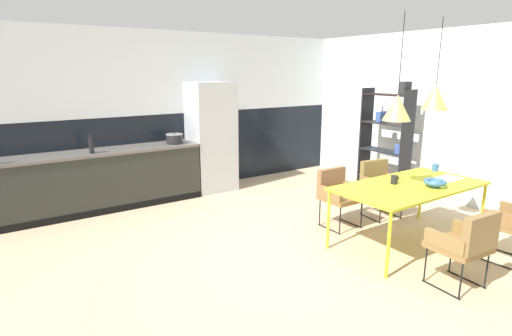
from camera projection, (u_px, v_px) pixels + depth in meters
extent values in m
plane|color=tan|center=(310.00, 254.00, 4.68)|extent=(8.81, 8.81, 0.00)
cube|color=black|center=(187.00, 151.00, 7.21)|extent=(6.58, 0.12, 1.35)
cube|color=silver|center=(183.00, 73.00, 6.89)|extent=(6.58, 0.12, 1.35)
cube|color=silver|center=(474.00, 119.00, 6.11)|extent=(0.12, 6.78, 2.70)
cube|color=#272924|center=(99.00, 182.00, 6.10)|extent=(3.07, 0.60, 0.86)
cube|color=#595550|center=(96.00, 152.00, 6.00)|extent=(3.10, 0.63, 0.04)
cube|color=black|center=(106.00, 211.00, 5.95)|extent=(3.07, 0.01, 0.10)
cube|color=#ADAFB2|center=(211.00, 137.00, 7.03)|extent=(0.73, 0.60, 1.88)
cube|color=gold|center=(410.00, 186.00, 4.79)|extent=(1.86, 0.94, 0.03)
cylinder|color=gold|center=(328.00, 220.00, 4.75)|extent=(0.04, 0.04, 0.72)
cylinder|color=gold|center=(421.00, 195.00, 5.71)|extent=(0.04, 0.04, 0.72)
cylinder|color=gold|center=(388.00, 245.00, 4.05)|extent=(0.04, 0.04, 0.72)
cylinder|color=gold|center=(482.00, 212.00, 5.01)|extent=(0.04, 0.04, 0.72)
cube|color=brown|center=(341.00, 198.00, 5.40)|extent=(0.48, 0.46, 0.06)
cube|color=brown|center=(331.00, 180.00, 5.52)|extent=(0.46, 0.08, 0.34)
cube|color=brown|center=(353.00, 188.00, 5.50)|extent=(0.05, 0.41, 0.14)
cube|color=brown|center=(329.00, 193.00, 5.26)|extent=(0.05, 0.41, 0.14)
cylinder|color=black|center=(361.00, 215.00, 5.41)|extent=(0.02, 0.02, 0.38)
cylinder|color=black|center=(340.00, 221.00, 5.19)|extent=(0.02, 0.02, 0.38)
cylinder|color=black|center=(341.00, 207.00, 5.71)|extent=(0.02, 0.02, 0.38)
cylinder|color=black|center=(320.00, 212.00, 5.50)|extent=(0.02, 0.02, 0.38)
cylinder|color=black|center=(350.00, 223.00, 5.60)|extent=(0.02, 0.41, 0.02)
cylinder|color=black|center=(329.00, 229.00, 5.39)|extent=(0.02, 0.41, 0.02)
cube|color=brown|center=(510.00, 224.00, 4.42)|extent=(0.51, 0.49, 0.06)
cube|color=brown|center=(503.00, 220.00, 4.27)|extent=(0.08, 0.42, 0.14)
cylinder|color=black|center=(481.00, 242.00, 4.51)|extent=(0.02, 0.02, 0.40)
cylinder|color=black|center=(497.00, 234.00, 4.74)|extent=(0.02, 0.02, 0.40)
cylinder|color=black|center=(497.00, 264.00, 4.40)|extent=(0.04, 0.41, 0.02)
cube|color=brown|center=(383.00, 189.00, 5.77)|extent=(0.54, 0.52, 0.06)
cube|color=brown|center=(374.00, 172.00, 5.90)|extent=(0.46, 0.14, 0.35)
cube|color=brown|center=(395.00, 180.00, 5.85)|extent=(0.10, 0.42, 0.14)
cube|color=brown|center=(371.00, 184.00, 5.66)|extent=(0.10, 0.42, 0.14)
cylinder|color=black|center=(402.00, 206.00, 5.75)|extent=(0.02, 0.02, 0.39)
cylinder|color=black|center=(380.00, 210.00, 5.57)|extent=(0.02, 0.02, 0.39)
cylinder|color=black|center=(383.00, 198.00, 6.08)|extent=(0.02, 0.02, 0.39)
cylinder|color=black|center=(362.00, 202.00, 5.91)|extent=(0.02, 0.02, 0.39)
cylinder|color=black|center=(391.00, 214.00, 5.96)|extent=(0.07, 0.41, 0.02)
cylinder|color=black|center=(370.00, 218.00, 5.78)|extent=(0.07, 0.41, 0.02)
cube|color=brown|center=(458.00, 247.00, 3.90)|extent=(0.51, 0.49, 0.06)
cube|color=brown|center=(481.00, 233.00, 3.68)|extent=(0.46, 0.11, 0.36)
cube|color=brown|center=(445.00, 242.00, 3.77)|extent=(0.08, 0.42, 0.14)
cube|color=brown|center=(473.00, 232.00, 3.98)|extent=(0.08, 0.42, 0.14)
cylinder|color=black|center=(425.00, 264.00, 4.01)|extent=(0.02, 0.02, 0.38)
cylinder|color=black|center=(451.00, 255.00, 4.21)|extent=(0.02, 0.02, 0.38)
cylinder|color=black|center=(461.00, 281.00, 3.69)|extent=(0.02, 0.02, 0.38)
cylinder|color=black|center=(487.00, 271.00, 3.89)|extent=(0.02, 0.02, 0.38)
cylinder|color=black|center=(440.00, 289.00, 3.90)|extent=(0.04, 0.41, 0.02)
cylinder|color=black|center=(466.00, 279.00, 4.09)|extent=(0.04, 0.41, 0.02)
cylinder|color=#33607F|center=(435.00, 184.00, 4.68)|extent=(0.11, 0.11, 0.07)
torus|color=#325D81|center=(435.00, 182.00, 4.68)|extent=(0.26, 0.26, 0.05)
cube|color=white|center=(446.00, 179.00, 5.02)|extent=(0.14, 0.24, 0.01)
cube|color=white|center=(452.00, 177.00, 5.10)|extent=(0.14, 0.24, 0.01)
cube|color=#4C7F4C|center=(449.00, 178.00, 5.06)|extent=(0.01, 0.24, 0.00)
cylinder|color=black|center=(394.00, 180.00, 4.81)|extent=(0.08, 0.08, 0.11)
torus|color=black|center=(397.00, 179.00, 4.84)|extent=(0.07, 0.01, 0.07)
cylinder|color=#335B93|center=(435.00, 167.00, 5.43)|extent=(0.08, 0.08, 0.10)
torus|color=#335B93|center=(437.00, 167.00, 5.46)|extent=(0.07, 0.01, 0.07)
cylinder|color=black|center=(174.00, 139.00, 6.59)|extent=(0.27, 0.27, 0.15)
cylinder|color=gray|center=(174.00, 134.00, 6.57)|extent=(0.27, 0.27, 0.01)
sphere|color=black|center=(174.00, 133.00, 6.57)|extent=(0.02, 0.02, 0.02)
cylinder|color=black|center=(91.00, 146.00, 5.80)|extent=(0.07, 0.07, 0.21)
cylinder|color=black|center=(90.00, 136.00, 5.77)|extent=(0.03, 0.03, 0.08)
cube|color=black|center=(365.00, 138.00, 7.24)|extent=(0.30, 0.03, 1.77)
cube|color=black|center=(406.00, 145.00, 6.55)|extent=(0.30, 0.03, 1.77)
cube|color=black|center=(382.00, 178.00, 7.04)|extent=(0.30, 0.84, 0.02)
cube|color=#B73833|center=(382.00, 172.00, 7.02)|extent=(0.18, 0.10, 0.17)
cube|color=black|center=(384.00, 151.00, 6.93)|extent=(0.30, 0.84, 0.02)
cube|color=#334C8C|center=(401.00, 149.00, 6.65)|extent=(0.18, 0.10, 0.15)
cube|color=black|center=(386.00, 123.00, 6.82)|extent=(0.30, 0.84, 0.02)
cube|color=#334C8C|center=(381.00, 117.00, 6.89)|extent=(0.18, 0.10, 0.17)
cube|color=black|center=(388.00, 95.00, 6.71)|extent=(0.30, 0.84, 0.02)
cube|color=#262628|center=(405.00, 88.00, 6.43)|extent=(0.18, 0.10, 0.21)
cylinder|color=black|center=(402.00, 54.00, 4.23)|extent=(0.01, 0.01, 0.84)
cone|color=tan|center=(397.00, 108.00, 4.36)|extent=(0.30, 0.30, 0.28)
cylinder|color=black|center=(440.00, 51.00, 4.66)|extent=(0.01, 0.01, 0.75)
cone|color=tan|center=(435.00, 97.00, 4.78)|extent=(0.30, 0.30, 0.30)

